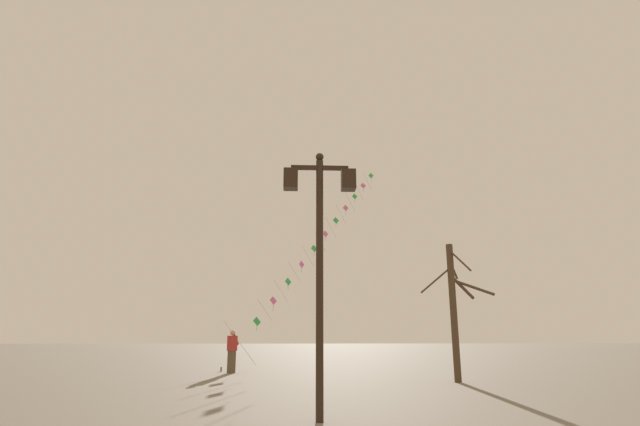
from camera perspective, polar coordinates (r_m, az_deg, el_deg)
The scene contains 5 objects.
ground_plane at distance 21.94m, azimuth -6.93°, elevation -18.08°, with size 160.00×160.00×0.00m, color #756B5B.
twin_lantern_lamp_post at distance 9.29m, azimuth -0.04°, elevation -1.87°, with size 1.42×0.28×5.02m.
kite_train at distance 27.86m, azimuth -0.09°, elevation -3.45°, with size 8.54×10.66×12.72m.
kite_flyer at distance 20.97m, azimuth -10.35°, elevation -15.66°, with size 0.46×0.60×1.71m.
bare_tree at distance 17.22m, azimuth 15.62°, elevation -10.60°, with size 2.47×1.82×4.57m.
Camera 1 is at (1.46, -1.84, 1.46)m, focal length 27.06 mm.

